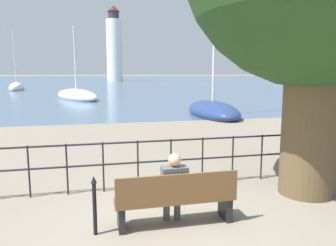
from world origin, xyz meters
name	(u,v)px	position (x,y,z in m)	size (l,w,h in m)	color
ground_plane	(175,223)	(0.00, 0.00, 0.00)	(1000.00, 1000.00, 0.00)	gray
harbor_water	(94,78)	(0.00, 161.26, 0.00)	(600.00, 300.00, 0.01)	#47607A
park_bench	(176,199)	(0.00, -0.06, 0.44)	(1.95, 0.45, 0.90)	brown
seated_person_left	(174,185)	(-0.01, 0.02, 0.66)	(0.41, 0.35, 1.19)	#4C4C51
promenade_railing	(155,156)	(0.00, 1.76, 0.69)	(15.11, 0.04, 1.05)	black
closed_umbrella	(94,202)	(-1.27, -0.08, 0.52)	(0.09, 0.09, 0.93)	black
sailboat_0	(17,88)	(-11.78, 46.34, 0.37)	(2.13, 6.12, 8.88)	white
sailboat_3	(76,96)	(-2.68, 27.68, 0.29)	(5.51, 9.06, 7.22)	white
sailboat_4	(213,110)	(5.64, 13.11, 0.28)	(2.79, 6.54, 9.30)	navy
harbor_lighthouse	(114,47)	(5.85, 96.37, 10.33)	(4.60, 4.60, 22.22)	white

